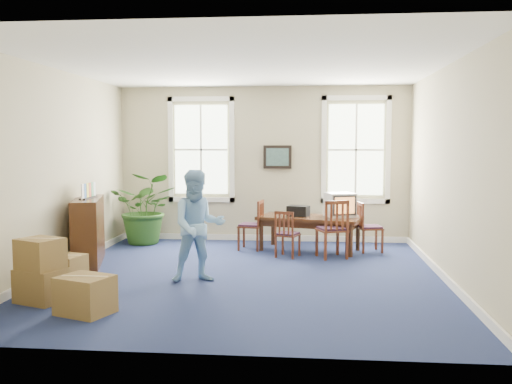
# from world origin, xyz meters

# --- Properties ---
(floor) EXTENTS (6.50, 6.50, 0.00)m
(floor) POSITION_xyz_m (0.00, 0.00, 0.00)
(floor) COLOR navy
(floor) RESTS_ON ground
(ceiling) EXTENTS (6.50, 6.50, 0.00)m
(ceiling) POSITION_xyz_m (0.00, 0.00, 3.20)
(ceiling) COLOR white
(ceiling) RESTS_ON ground
(wall_back) EXTENTS (6.50, 0.00, 6.50)m
(wall_back) POSITION_xyz_m (0.00, 3.25, 1.60)
(wall_back) COLOR #B4AA89
(wall_back) RESTS_ON ground
(wall_front) EXTENTS (6.50, 0.00, 6.50)m
(wall_front) POSITION_xyz_m (0.00, -3.25, 1.60)
(wall_front) COLOR #B4AA89
(wall_front) RESTS_ON ground
(wall_left) EXTENTS (0.00, 6.50, 6.50)m
(wall_left) POSITION_xyz_m (-3.00, 0.00, 1.60)
(wall_left) COLOR #B4AA89
(wall_left) RESTS_ON ground
(wall_right) EXTENTS (0.00, 6.50, 6.50)m
(wall_right) POSITION_xyz_m (3.00, 0.00, 1.60)
(wall_right) COLOR #B4AA89
(wall_right) RESTS_ON ground
(baseboard_back) EXTENTS (6.00, 0.04, 0.12)m
(baseboard_back) POSITION_xyz_m (0.00, 3.22, 0.06)
(baseboard_back) COLOR white
(baseboard_back) RESTS_ON ground
(baseboard_left) EXTENTS (0.04, 6.50, 0.12)m
(baseboard_left) POSITION_xyz_m (-2.97, 0.00, 0.06)
(baseboard_left) COLOR white
(baseboard_left) RESTS_ON ground
(baseboard_right) EXTENTS (0.04, 6.50, 0.12)m
(baseboard_right) POSITION_xyz_m (2.97, 0.00, 0.06)
(baseboard_right) COLOR white
(baseboard_right) RESTS_ON ground
(window_left) EXTENTS (1.40, 0.12, 2.20)m
(window_left) POSITION_xyz_m (-1.30, 3.23, 1.90)
(window_left) COLOR white
(window_left) RESTS_ON ground
(window_right) EXTENTS (1.40, 0.12, 2.20)m
(window_right) POSITION_xyz_m (1.90, 3.23, 1.90)
(window_right) COLOR white
(window_right) RESTS_ON ground
(wall_picture) EXTENTS (0.58, 0.06, 0.48)m
(wall_picture) POSITION_xyz_m (0.30, 3.20, 1.75)
(wall_picture) COLOR black
(wall_picture) RESTS_ON ground
(conference_table) EXTENTS (2.07, 1.35, 0.65)m
(conference_table) POSITION_xyz_m (0.97, 2.20, 0.33)
(conference_table) COLOR #422413
(conference_table) RESTS_ON ground
(crt_tv) EXTENTS (0.64, 0.67, 0.45)m
(crt_tv) POSITION_xyz_m (1.54, 2.25, 0.88)
(crt_tv) COLOR #B7B7BC
(crt_tv) RESTS_ON conference_table
(game_console) EXTENTS (0.18, 0.20, 0.04)m
(game_console) POSITION_xyz_m (1.80, 2.20, 0.67)
(game_console) COLOR white
(game_console) RESTS_ON conference_table
(equipment_bag) EXTENTS (0.45, 0.37, 0.20)m
(equipment_bag) POSITION_xyz_m (0.76, 2.25, 0.75)
(equipment_bag) COLOR black
(equipment_bag) RESTS_ON conference_table
(chair_near_left) EXTENTS (0.48, 0.48, 0.84)m
(chair_near_left) POSITION_xyz_m (0.58, 1.55, 0.42)
(chair_near_left) COLOR maroon
(chair_near_left) RESTS_ON ground
(chair_near_right) EXTENTS (0.61, 0.61, 1.04)m
(chair_near_right) POSITION_xyz_m (1.36, 1.55, 0.52)
(chair_near_right) COLOR maroon
(chair_near_right) RESTS_ON ground
(chair_end_left) EXTENTS (0.49, 0.49, 0.95)m
(chair_end_left) POSITION_xyz_m (-0.16, 2.20, 0.48)
(chair_end_left) COLOR maroon
(chair_end_left) RESTS_ON ground
(chair_end_right) EXTENTS (0.50, 0.50, 0.93)m
(chair_end_right) POSITION_xyz_m (2.10, 2.20, 0.47)
(chair_end_right) COLOR maroon
(chair_end_right) RESTS_ON ground
(man) EXTENTS (0.96, 0.84, 1.65)m
(man) POSITION_xyz_m (-0.66, -0.38, 0.83)
(man) COLOR #89BDEE
(man) RESTS_ON ground
(credenza) EXTENTS (0.79, 1.50, 1.13)m
(credenza) POSITION_xyz_m (-2.75, 0.66, 0.57)
(credenza) COLOR #422413
(credenza) RESTS_ON ground
(brochure_rack) EXTENTS (0.33, 0.62, 0.28)m
(brochure_rack) POSITION_xyz_m (-2.73, 0.66, 1.27)
(brochure_rack) COLOR #99999E
(brochure_rack) RESTS_ON credenza
(potted_plant) EXTENTS (1.33, 1.17, 1.45)m
(potted_plant) POSITION_xyz_m (-2.33, 2.65, 0.72)
(potted_plant) COLOR #234B17
(potted_plant) RESTS_ON ground
(cardboard_boxes) EXTENTS (1.96, 1.96, 0.87)m
(cardboard_boxes) POSITION_xyz_m (-2.25, -1.53, 0.44)
(cardboard_boxes) COLOR olive
(cardboard_boxes) RESTS_ON ground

